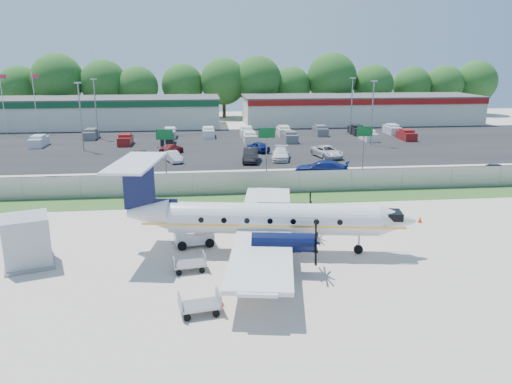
{
  "coord_description": "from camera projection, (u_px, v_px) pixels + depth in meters",
  "views": [
    {
      "loc": [
        -3.98,
        -30.7,
        12.4
      ],
      "look_at": [
        0.0,
        6.0,
        2.3
      ],
      "focal_mm": 35.0,
      "sensor_mm": 36.0,
      "label": 1
    }
  ],
  "objects": [
    {
      "name": "building_west",
      "position": [
        89.0,
        112.0,
        89.37
      ],
      "size": [
        46.4,
        12.4,
        5.24
      ],
      "color": "silver",
      "rests_on": "ground"
    },
    {
      "name": "aircraft",
      "position": [
        266.0,
        219.0,
        32.03
      ],
      "size": [
        19.46,
        19.11,
        5.95
      ],
      "color": "silver",
      "rests_on": "ground"
    },
    {
      "name": "road_car_mid",
      "position": [
        321.0,
        176.0,
        53.3
      ],
      "size": [
        6.14,
        4.2,
        1.65
      ],
      "primitive_type": "imported",
      "rotation": [
        0.0,
        0.0,
        -1.94
      ],
      "color": "navy",
      "rests_on": "ground"
    },
    {
      "name": "light_pole_ne",
      "position": [
        372.0,
        108.0,
        70.26
      ],
      "size": [
        0.9,
        0.35,
        9.09
      ],
      "color": "gray",
      "rests_on": "ground"
    },
    {
      "name": "cone_port_wing",
      "position": [
        220.0,
        301.0,
        25.57
      ],
      "size": [
        0.41,
        0.41,
        0.58
      ],
      "color": "red",
      "rests_on": "ground"
    },
    {
      "name": "parked_car_d",
      "position": [
        281.0,
        160.0,
        61.6
      ],
      "size": [
        2.99,
        5.35,
        1.47
      ],
      "primitive_type": "imported",
      "rotation": [
        0.0,
        0.0,
        -0.19
      ],
      "color": "silver",
      "rests_on": "ground"
    },
    {
      "name": "ground",
      "position": [
        266.0,
        249.0,
        33.12
      ],
      "size": [
        170.0,
        170.0,
        0.0
      ],
      "primitive_type": "plane",
      "color": "beige",
      "rests_on": "ground"
    },
    {
      "name": "parked_car_b",
      "position": [
        173.0,
        162.0,
        60.34
      ],
      "size": [
        2.82,
        4.15,
        1.3
      ],
      "primitive_type": "imported",
      "rotation": [
        0.0,
        0.0,
        0.41
      ],
      "color": "silver",
      "rests_on": "ground"
    },
    {
      "name": "sign_left",
      "position": [
        165.0,
        141.0,
        53.3
      ],
      "size": [
        1.8,
        0.26,
        5.0
      ],
      "color": "gray",
      "rests_on": "ground"
    },
    {
      "name": "building_east",
      "position": [
        360.0,
        109.0,
        94.57
      ],
      "size": [
        44.4,
        12.4,
        5.24
      ],
      "color": "silver",
      "rests_on": "ground"
    },
    {
      "name": "parked_car_a",
      "position": [
        140.0,
        164.0,
        59.35
      ],
      "size": [
        2.29,
        4.64,
        1.46
      ],
      "primitive_type": "imported",
      "rotation": [
        0.0,
        0.0,
        0.17
      ],
      "color": "black",
      "rests_on": "ground"
    },
    {
      "name": "road_car_west",
      "position": [
        56.0,
        189.0,
        47.96
      ],
      "size": [
        4.05,
        2.15,
        1.31
      ],
      "primitive_type": "imported",
      "rotation": [
        0.0,
        0.0,
        1.41
      ],
      "color": "black",
      "rests_on": "ground"
    },
    {
      "name": "parked_car_e",
      "position": [
        327.0,
        157.0,
        62.96
      ],
      "size": [
        3.67,
        5.73,
        1.47
      ],
      "primitive_type": "imported",
      "rotation": [
        0.0,
        0.0,
        0.25
      ],
      "color": "silver",
      "rests_on": "ground"
    },
    {
      "name": "cone_starboard_wing",
      "position": [
        278.0,
        210.0,
        40.62
      ],
      "size": [
        0.38,
        0.38,
        0.55
      ],
      "color": "red",
      "rests_on": "ground"
    },
    {
      "name": "far_parking_rows",
      "position": [
        229.0,
        140.0,
        76.27
      ],
      "size": [
        56.0,
        10.0,
        1.6
      ],
      "primitive_type": null,
      "color": "gray",
      "rests_on": "ground"
    },
    {
      "name": "light_pole_nw",
      "position": [
        80.0,
        112.0,
        66.1
      ],
      "size": [
        0.9,
        0.35,
        9.09
      ],
      "color": "gray",
      "rests_on": "ground"
    },
    {
      "name": "cone_nose",
      "position": [
        420.0,
        220.0,
        38.38
      ],
      "size": [
        0.33,
        0.33,
        0.47
      ],
      "color": "red",
      "rests_on": "ground"
    },
    {
      "name": "perimeter_fence",
      "position": [
        247.0,
        183.0,
        46.28
      ],
      "size": [
        120.0,
        0.06,
        1.99
      ],
      "color": "gray",
      "rests_on": "ground"
    },
    {
      "name": "access_road",
      "position": [
        242.0,
        180.0,
        51.34
      ],
      "size": [
        170.0,
        8.0,
        0.02
      ],
      "primitive_type": "cube",
      "color": "black",
      "rests_on": "ground"
    },
    {
      "name": "parked_car_g",
      "position": [
        258.0,
        152.0,
        66.64
      ],
      "size": [
        3.13,
        4.39,
        1.39
      ],
      "primitive_type": "imported",
      "rotation": [
        0.0,
        0.0,
        3.55
      ],
      "color": "navy",
      "rests_on": "ground"
    },
    {
      "name": "baggage_cart_near",
      "position": [
        200.0,
        305.0,
        24.69
      ],
      "size": [
        2.21,
        1.55,
        1.07
      ],
      "color": "gray",
      "rests_on": "ground"
    },
    {
      "name": "parked_car_c",
      "position": [
        251.0,
        162.0,
        60.41
      ],
      "size": [
        2.45,
        5.17,
        1.64
      ],
      "primitive_type": "imported",
      "rotation": [
        0.0,
        0.0,
        -0.15
      ],
      "color": "black",
      "rests_on": "ground"
    },
    {
      "name": "sign_right",
      "position": [
        364.0,
        137.0,
        55.59
      ],
      "size": [
        1.8,
        0.26,
        5.0
      ],
      "color": "gray",
      "rests_on": "ground"
    },
    {
      "name": "flagpole_east",
      "position": [
        35.0,
        99.0,
        81.16
      ],
      "size": [
        1.06,
        0.12,
        10.0
      ],
      "color": "silver",
      "rests_on": "ground"
    },
    {
      "name": "pushback_tug",
      "position": [
        195.0,
        235.0,
        33.76
      ],
      "size": [
        2.8,
        2.24,
        1.39
      ],
      "color": "silver",
      "rests_on": "ground"
    },
    {
      "name": "parking_lot",
      "position": [
        230.0,
        145.0,
        71.48
      ],
      "size": [
        170.0,
        32.0,
        0.02
      ],
      "primitive_type": "cube",
      "color": "black",
      "rests_on": "ground"
    },
    {
      "name": "service_container",
      "position": [
        27.0,
        243.0,
        30.24
      ],
      "size": [
        3.55,
        3.55,
        3.13
      ],
      "color": "#A8ABAF",
      "rests_on": "ground"
    },
    {
      "name": "flagpole_west",
      "position": [
        3.0,
        99.0,
        80.64
      ],
      "size": [
        1.06,
        0.12,
        10.0
      ],
      "color": "silver",
      "rests_on": "ground"
    },
    {
      "name": "grass_verge",
      "position": [
        249.0,
        199.0,
        44.63
      ],
      "size": [
        170.0,
        4.0,
        0.02
      ],
      "primitive_type": "cube",
      "color": "#2D561E",
      "rests_on": "ground"
    },
    {
      "name": "light_pole_sw",
      "position": [
        95.0,
        105.0,
        75.69
      ],
      "size": [
        0.9,
        0.35,
        9.09
      ],
      "color": "gray",
      "rests_on": "ground"
    },
    {
      "name": "sign_mid",
      "position": [
        267.0,
        139.0,
        54.45
      ],
      "size": [
        1.8,
        0.26,
        5.0
      ],
      "color": "gray",
      "rests_on": "ground"
    },
    {
      "name": "road_car_east",
      "position": [
        497.0,
        175.0,
        53.5
      ],
      "size": [
        3.95,
        1.83,
        1.31
      ],
      "primitive_type": "imported",
      "rotation": [
        0.0,
        0.0,
        1.5
      ],
      "color": "black",
      "rests_on": "ground"
    },
    {
      "name": "light_pole_se",
      "position": [
        352.0,
        102.0,
        79.85
      ],
      "size": [
        0.9,
        0.35,
        9.09
      ],
      "color": "gray",
      "rests_on": "ground"
    },
    {
      "name": "tree_line",
      "position": [
        221.0,
        117.0,
        104.08
      ],
      "size": [
        112.0,
        6.0,
        14.0
      ],
      "primitive_type": null,
      "color": "#1E5118",
      "rests_on": "ground"
    },
    {
      "name": "parked_car_f",
      "position": [
        171.0,
        154.0,
        65.01
      ],
      "size": [
        3.48,
        5.01,
        1.35
      ],
      "primitive_type": "imported",
      "rotation": [
        0.0,
        0.0,
        2.76
      ],
      "color": "maroon",
      "rests_on": "ground"
    },
    {
      "name": "baggage_cart_far",
      "position": [
        189.0,
        263.0,
        29.67
      ],
      "size": [
        2.1,
        1.46,
        1.02
      ],
      "color": "gray",
      "rests_on": "ground"
    }
  ]
}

